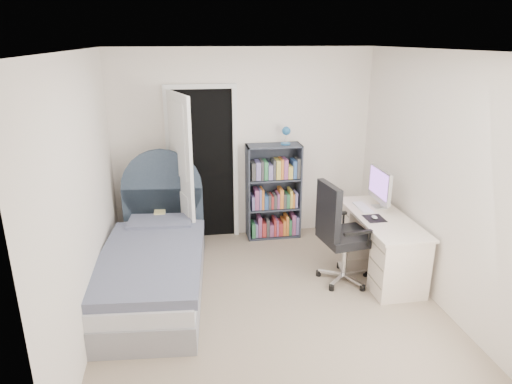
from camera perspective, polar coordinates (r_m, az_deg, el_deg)
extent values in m
cube|color=gray|center=(4.89, 1.67, -13.79)|extent=(3.40, 3.60, 0.05)
cube|color=white|center=(4.12, 2.02, 17.65)|extent=(3.40, 3.60, 0.05)
cube|color=white|center=(6.07, -1.57, 5.86)|extent=(3.40, 0.05, 2.50)
cube|color=white|center=(2.72, 9.54, -11.36)|extent=(3.40, 0.05, 2.50)
cube|color=white|center=(4.35, -21.04, -0.66)|extent=(0.05, 3.60, 2.50)
cube|color=white|center=(4.96, 21.77, 1.55)|extent=(0.05, 3.60, 2.50)
cube|color=black|center=(6.05, -6.68, 3.26)|extent=(0.80, 0.01, 2.00)
cube|color=white|center=(6.03, -10.75, 2.98)|extent=(0.06, 0.06, 2.00)
cube|color=white|center=(6.07, -2.60, 3.40)|extent=(0.06, 0.06, 2.00)
cube|color=white|center=(5.84, -7.05, 12.98)|extent=(0.92, 0.06, 0.06)
cube|color=white|center=(5.66, -9.30, 2.03)|extent=(0.27, 0.78, 2.00)
cube|color=gray|center=(5.05, -12.61, -11.03)|extent=(1.18, 2.17, 0.27)
cube|color=silver|center=(4.95, -12.78, -8.93)|extent=(1.15, 2.13, 0.17)
cube|color=slate|center=(4.80, -13.06, -8.18)|extent=(1.19, 1.86, 0.10)
cube|color=slate|center=(5.56, -11.85, -4.00)|extent=(0.78, 0.48, 0.13)
cube|color=#354252|center=(5.89, -11.42, -3.41)|extent=(0.99, 0.15, 0.84)
cylinder|color=#354252|center=(5.75, -11.69, 0.45)|extent=(0.99, 0.15, 0.99)
cylinder|color=tan|center=(5.75, -12.91, -6.02)|extent=(0.03, 0.03, 0.48)
cylinder|color=tan|center=(6.05, -12.77, -4.74)|extent=(0.03, 0.03, 0.48)
cylinder|color=tan|center=(5.74, -9.67, -5.86)|extent=(0.03, 0.03, 0.48)
cylinder|color=tan|center=(6.03, -9.69, -4.59)|extent=(0.03, 0.03, 0.48)
cube|color=tan|center=(5.80, -11.40, -3.26)|extent=(0.38, 0.38, 0.03)
cube|color=tan|center=(5.92, -11.22, -5.93)|extent=(0.35, 0.35, 0.02)
cube|color=#B24C33|center=(5.80, -11.90, -3.01)|extent=(0.15, 0.21, 0.03)
cube|color=#3F598C|center=(5.78, -11.91, -2.73)|extent=(0.14, 0.20, 0.03)
cube|color=#D8CC7F|center=(5.77, -11.93, -2.45)|extent=(0.13, 0.19, 0.03)
cylinder|color=silver|center=(6.16, -9.99, -6.44)|extent=(0.18, 0.18, 0.02)
cylinder|color=silver|center=(5.93, -10.33, -0.92)|extent=(0.01, 0.01, 1.26)
sphere|color=silver|center=(5.72, -10.13, 4.68)|extent=(0.07, 0.07, 0.07)
cube|color=#353B48|center=(6.07, -1.05, -0.11)|extent=(0.02, 0.31, 1.28)
cube|color=#353B48|center=(6.21, 5.33, 0.24)|extent=(0.02, 0.31, 1.28)
cube|color=#353B48|center=(5.96, 2.25, 5.82)|extent=(0.72, 0.31, 0.02)
cube|color=#353B48|center=(6.36, 2.11, -5.33)|extent=(0.72, 0.31, 0.02)
cube|color=#353B48|center=(6.27, 1.90, 0.49)|extent=(0.72, 0.01, 1.28)
cube|color=#353B48|center=(6.21, 2.15, -1.95)|extent=(0.68, 0.29, 0.02)
cube|color=#353B48|center=(6.08, 2.20, 1.67)|extent=(0.68, 0.29, 0.02)
cylinder|color=#23619A|center=(5.99, 3.70, 6.06)|extent=(0.12, 0.12, 0.02)
cylinder|color=silver|center=(5.97, 3.72, 6.83)|extent=(0.02, 0.02, 0.16)
sphere|color=#23619A|center=(5.92, 3.81, 7.64)|extent=(0.11, 0.11, 0.11)
cube|color=#337F4C|center=(6.25, -0.41, -4.61)|extent=(0.05, 0.22, 0.19)
cube|color=#7F72B2|center=(6.26, -0.02, -4.61)|extent=(0.03, 0.22, 0.18)
cube|color=#994C7F|center=(6.24, 0.38, -4.18)|extent=(0.05, 0.22, 0.28)
cube|color=#B23333|center=(6.27, 0.89, -4.48)|extent=(0.05, 0.22, 0.20)
cube|color=#3F3F3F|center=(6.27, 1.36, -4.28)|extent=(0.04, 0.22, 0.24)
cube|color=#994C7F|center=(6.29, 1.82, -4.57)|extent=(0.05, 0.22, 0.17)
cube|color=#B23333|center=(6.29, 2.24, -4.24)|extent=(0.03, 0.22, 0.24)
cube|color=#994C7F|center=(6.30, 2.54, -4.26)|extent=(0.03, 0.22, 0.23)
cube|color=#B23333|center=(6.32, 2.95, -4.42)|extent=(0.05, 0.22, 0.18)
cube|color=orange|center=(6.32, 3.40, -4.25)|extent=(0.04, 0.22, 0.21)
cube|color=orange|center=(6.32, 3.77, -4.00)|extent=(0.04, 0.22, 0.27)
cube|color=#337F4C|center=(6.34, 4.13, -4.19)|extent=(0.03, 0.22, 0.22)
cube|color=#994C7F|center=(6.34, 4.56, -3.89)|extent=(0.05, 0.22, 0.28)
cube|color=#7F72B2|center=(6.36, 5.09, -3.97)|extent=(0.06, 0.22, 0.25)
cube|color=#7F72B2|center=(6.10, -0.48, -1.20)|extent=(0.04, 0.22, 0.18)
cube|color=#994C7F|center=(6.09, -0.01, -0.79)|extent=(0.05, 0.22, 0.27)
cube|color=#7F72B2|center=(6.10, 0.42, -0.74)|extent=(0.03, 0.22, 0.28)
cube|color=orange|center=(6.11, 0.73, -0.75)|extent=(0.03, 0.22, 0.27)
cube|color=#335999|center=(6.13, 1.15, -1.09)|extent=(0.05, 0.22, 0.19)
cube|color=#3F3F3F|center=(6.14, 1.59, -1.03)|extent=(0.03, 0.22, 0.19)
cube|color=#B23333|center=(6.15, 1.92, -1.09)|extent=(0.03, 0.22, 0.18)
cube|color=#3F3F3F|center=(6.15, 2.28, -1.02)|extent=(0.04, 0.22, 0.19)
cube|color=#994C7F|center=(6.16, 2.65, -0.92)|extent=(0.03, 0.22, 0.21)
cube|color=orange|center=(6.16, 3.05, -0.66)|extent=(0.05, 0.22, 0.26)
cube|color=#3F3F3F|center=(6.18, 3.47, -0.91)|extent=(0.04, 0.22, 0.20)
cube|color=#337F4C|center=(6.19, 3.87, -0.93)|extent=(0.04, 0.22, 0.19)
cube|color=#D8BF4C|center=(6.19, 4.25, -0.67)|extent=(0.03, 0.22, 0.24)
cube|color=orange|center=(6.21, 4.56, -0.88)|extent=(0.03, 0.22, 0.19)
cube|color=#7F72B2|center=(6.21, 4.88, -0.79)|extent=(0.03, 0.22, 0.21)
cube|color=#3F3F3F|center=(5.97, -0.41, 2.72)|extent=(0.05, 0.22, 0.23)
cube|color=#7F72B2|center=(5.98, 0.17, 2.79)|extent=(0.06, 0.22, 0.24)
cube|color=#3F3F3F|center=(5.98, 0.67, 2.86)|extent=(0.03, 0.22, 0.25)
cube|color=#337F4C|center=(5.99, 1.12, 2.84)|extent=(0.05, 0.22, 0.24)
cube|color=#7F72B2|center=(6.01, 1.69, 2.65)|extent=(0.06, 0.22, 0.19)
cube|color=#3F3F3F|center=(6.01, 2.18, 2.95)|extent=(0.03, 0.22, 0.25)
cube|color=#D8BF4C|center=(6.02, 2.66, 2.95)|extent=(0.06, 0.22, 0.25)
cube|color=orange|center=(6.03, 3.13, 3.02)|extent=(0.03, 0.22, 0.26)
cube|color=#994C7F|center=(6.04, 3.57, 3.03)|extent=(0.05, 0.22, 0.26)
cube|color=#D8BF4C|center=(6.07, 4.14, 2.64)|extent=(0.06, 0.22, 0.17)
cube|color=#335999|center=(6.07, 4.69, 2.98)|extent=(0.05, 0.22, 0.24)
cube|color=#3F3F3F|center=(6.08, 5.16, 3.12)|extent=(0.04, 0.22, 0.26)
cube|color=#F4E1CC|center=(5.34, 15.48, -3.11)|extent=(0.57, 1.42, 0.03)
cube|color=#F4E1CC|center=(5.08, 17.49, -8.80)|extent=(0.52, 0.38, 0.66)
cube|color=#F4E1CC|center=(5.89, 13.19, -4.46)|extent=(0.52, 0.38, 0.66)
cube|color=silver|center=(5.61, 15.19, -1.78)|extent=(0.15, 0.15, 0.01)
cube|color=silver|center=(5.59, 15.55, -0.73)|extent=(0.03, 0.06, 0.21)
cube|color=silver|center=(5.52, 15.25, 0.91)|extent=(0.04, 0.53, 0.38)
cube|color=#9251C5|center=(5.50, 15.05, 1.09)|extent=(0.00, 0.47, 0.30)
cube|color=white|center=(5.53, 13.23, -1.91)|extent=(0.12, 0.38, 0.02)
cube|color=black|center=(5.25, 14.58, -3.22)|extent=(0.21, 0.25, 0.00)
ellipsoid|color=white|center=(5.24, 14.60, -3.06)|extent=(0.06, 0.09, 0.03)
cube|color=silver|center=(5.39, 12.25, -9.84)|extent=(0.30, 0.08, 0.03)
cylinder|color=black|center=(5.47, 13.55, -9.87)|extent=(0.07, 0.07, 0.06)
cube|color=silver|center=(5.45, 10.63, -9.39)|extent=(0.09, 0.30, 0.03)
cylinder|color=black|center=(5.59, 10.37, -8.99)|extent=(0.07, 0.07, 0.06)
cube|color=silver|center=(5.34, 9.35, -9.92)|extent=(0.28, 0.18, 0.03)
cylinder|color=black|center=(5.38, 7.82, -10.02)|extent=(0.07, 0.07, 0.06)
cube|color=silver|center=(5.21, 10.18, -10.75)|extent=(0.24, 0.24, 0.03)
cylinder|color=black|center=(5.12, 9.43, -11.71)|extent=(0.07, 0.07, 0.06)
cube|color=silver|center=(5.24, 12.02, -10.69)|extent=(0.17, 0.28, 0.03)
cylinder|color=black|center=(5.18, 13.17, -11.58)|extent=(0.07, 0.07, 0.06)
cylinder|color=silver|center=(5.22, 11.04, -7.98)|extent=(0.06, 0.06, 0.44)
cube|color=black|center=(5.12, 11.21, -5.54)|extent=(0.57, 0.57, 0.10)
cube|color=black|center=(4.89, 9.05, -2.31)|extent=(0.14, 0.47, 0.58)
cube|color=black|center=(4.82, 12.65, -5.00)|extent=(0.32, 0.09, 0.03)
cube|color=black|center=(5.27, 9.71, -2.74)|extent=(0.32, 0.09, 0.03)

